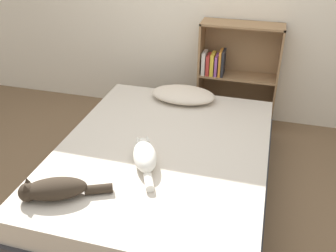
# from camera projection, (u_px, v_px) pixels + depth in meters

# --- Properties ---
(ground_plane) EXTENTS (8.00, 8.00, 0.00)m
(ground_plane) POSITION_uv_depth(u_px,v_px,m) (163.00, 190.00, 3.01)
(ground_plane) COLOR brown
(bed) EXTENTS (1.58, 2.04, 0.41)m
(bed) POSITION_uv_depth(u_px,v_px,m) (163.00, 170.00, 2.90)
(bed) COLOR #333338
(bed) RESTS_ON ground_plane
(pillow) EXTENTS (0.59, 0.36, 0.11)m
(pillow) POSITION_uv_depth(u_px,v_px,m) (183.00, 95.00, 3.45)
(pillow) COLOR beige
(pillow) RESTS_ON bed
(cat_light) EXTENTS (0.29, 0.47, 0.15)m
(cat_light) POSITION_uv_depth(u_px,v_px,m) (145.00, 155.00, 2.58)
(cat_light) COLOR white
(cat_light) RESTS_ON bed
(cat_dark) EXTENTS (0.54, 0.32, 0.14)m
(cat_dark) POSITION_uv_depth(u_px,v_px,m) (54.00, 189.00, 2.29)
(cat_dark) COLOR #33281E
(cat_dark) RESTS_ON bed
(bookshelf) EXTENTS (0.77, 0.26, 1.04)m
(bookshelf) POSITION_uv_depth(u_px,v_px,m) (235.00, 73.00, 3.73)
(bookshelf) COLOR #8E6B47
(bookshelf) RESTS_ON ground_plane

